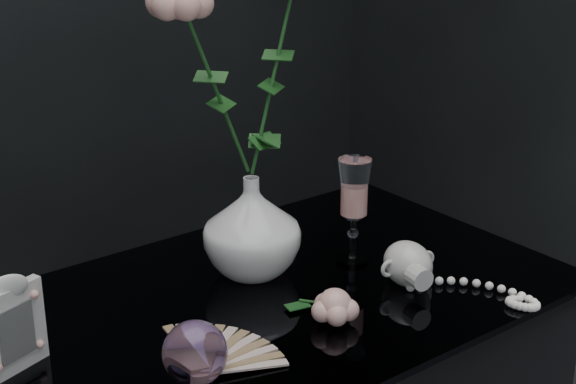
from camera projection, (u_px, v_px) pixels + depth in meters
vase at (252, 226)px, 1.43m from camera, size 0.18×0.18×0.17m
wine_glass at (354, 211)px, 1.47m from camera, size 0.07×0.07×0.18m
picture_frame at (11, 324)px, 1.16m from camera, size 0.13×0.11×0.14m
paperweight at (195, 353)px, 1.14m from camera, size 0.09×0.09×0.09m
paper_fan at (198, 371)px, 1.16m from camera, size 0.26×0.21×0.03m
loose_rose at (335, 306)px, 1.30m from camera, size 0.17×0.19×0.05m
pearl_jar at (408, 262)px, 1.41m from camera, size 0.29×0.30×0.08m
roses at (248, 58)px, 1.33m from camera, size 0.31×0.12×0.41m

